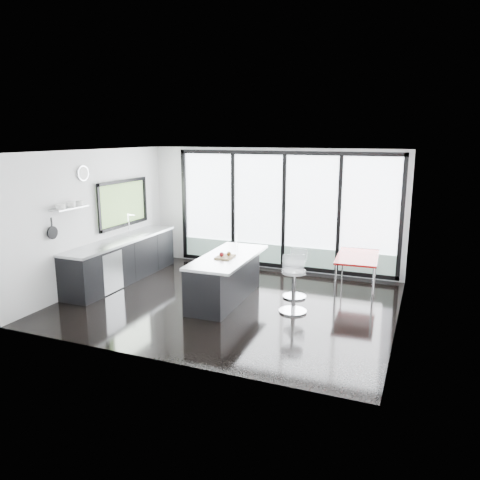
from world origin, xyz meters
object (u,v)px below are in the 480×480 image
at_px(island, 225,277).
at_px(bar_stool_near, 293,291).
at_px(bar_stool_far, 295,279).
at_px(red_table, 357,274).

xyz_separation_m(island, bar_stool_near, (1.38, -0.12, -0.06)).
xyz_separation_m(bar_stool_near, bar_stool_far, (-0.19, 0.77, -0.03)).
height_order(bar_stool_near, red_table, bar_stool_near).
distance_m(island, bar_stool_near, 1.39).
bearing_deg(bar_stool_near, bar_stool_far, 83.51).
distance_m(bar_stool_far, red_table, 1.33).
distance_m(bar_stool_near, red_table, 1.80).
xyz_separation_m(bar_stool_far, red_table, (1.05, 0.81, 0.00)).
relative_size(bar_stool_near, bar_stool_far, 1.07).
height_order(island, bar_stool_far, island).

